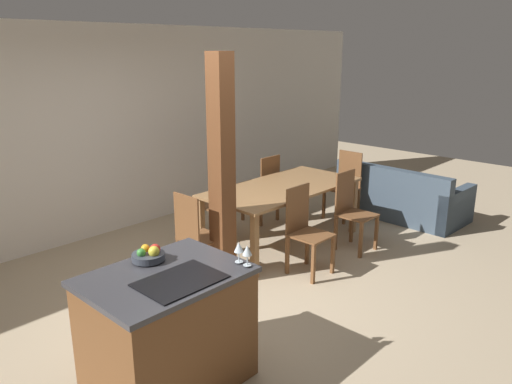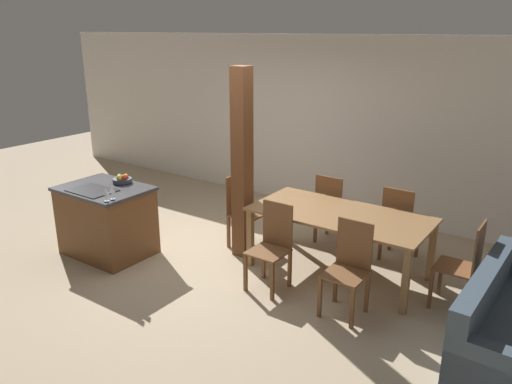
{
  "view_description": "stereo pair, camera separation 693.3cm",
  "coord_description": "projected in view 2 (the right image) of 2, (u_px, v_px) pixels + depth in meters",
  "views": [
    {
      "loc": [
        -3.04,
        -3.23,
        2.41
      ],
      "look_at": [
        0.6,
        0.2,
        0.95
      ],
      "focal_mm": 35.0,
      "sensor_mm": 36.0,
      "label": 1
    },
    {
      "loc": [
        3.79,
        -4.36,
        2.79
      ],
      "look_at": [
        0.6,
        0.2,
        0.95
      ],
      "focal_mm": 35.0,
      "sensor_mm": 36.0,
      "label": 2
    }
  ],
  "objects": [
    {
      "name": "wine_glass_middle",
      "position": [
        112.0,
        190.0,
        5.73
      ],
      "size": [
        0.07,
        0.07,
        0.15
      ],
      "color": "silver",
      "rests_on": "kitchen_island"
    },
    {
      "name": "wall_back",
      "position": [
        312.0,
        123.0,
        7.93
      ],
      "size": [
        11.2,
        0.08,
        2.7
      ],
      "color": "silver",
      "rests_on": "ground_plane"
    },
    {
      "name": "ground_plane",
      "position": [
        208.0,
        259.0,
        6.33
      ],
      "size": [
        16.0,
        16.0,
        0.0
      ],
      "primitive_type": "plane",
      "color": "tan"
    },
    {
      "name": "wine_glass_near",
      "position": [
        106.0,
        192.0,
        5.66
      ],
      "size": [
        0.07,
        0.07,
        0.15
      ],
      "color": "silver",
      "rests_on": "kitchen_island"
    },
    {
      "name": "dining_chair_near_left",
      "position": [
        272.0,
        245.0,
        5.51
      ],
      "size": [
        0.4,
        0.4,
        0.97
      ],
      "color": "brown",
      "rests_on": "ground_plane"
    },
    {
      "name": "dining_table",
      "position": [
        340.0,
        220.0,
        5.77
      ],
      "size": [
        2.05,
        1.0,
        0.76
      ],
      "color": "olive",
      "rests_on": "ground_plane"
    },
    {
      "name": "kitchen_island",
      "position": [
        107.0,
        220.0,
        6.36
      ],
      "size": [
        1.1,
        0.82,
        0.9
      ],
      "color": "brown",
      "rests_on": "ground_plane"
    },
    {
      "name": "dining_chair_near_right",
      "position": [
        349.0,
        267.0,
        5.01
      ],
      "size": [
        0.4,
        0.4,
        0.97
      ],
      "color": "brown",
      "rests_on": "ground_plane"
    },
    {
      "name": "dining_chair_far_left",
      "position": [
        331.0,
        208.0,
        6.63
      ],
      "size": [
        0.4,
        0.4,
        0.97
      ],
      "rotation": [
        0.0,
        0.0,
        3.14
      ],
      "color": "brown",
      "rests_on": "ground_plane"
    },
    {
      "name": "fruit_bowl",
      "position": [
        122.0,
        179.0,
        6.38
      ],
      "size": [
        0.24,
        0.24,
        0.12
      ],
      "color": "#383D47",
      "rests_on": "kitchen_island"
    },
    {
      "name": "dining_chair_foot_end",
      "position": [
        464.0,
        265.0,
        5.06
      ],
      "size": [
        0.4,
        0.4,
        0.97
      ],
      "rotation": [
        0.0,
        0.0,
        -1.57
      ],
      "color": "brown",
      "rests_on": "ground_plane"
    },
    {
      "name": "timber_post",
      "position": [
        242.0,
        165.0,
        6.09
      ],
      "size": [
        0.2,
        0.2,
        2.37
      ],
      "color": "brown",
      "rests_on": "ground_plane"
    },
    {
      "name": "dining_chair_far_right",
      "position": [
        399.0,
        223.0,
        6.13
      ],
      "size": [
        0.4,
        0.4,
        0.97
      ],
      "rotation": [
        0.0,
        0.0,
        3.14
      ],
      "color": "brown",
      "rests_on": "ground_plane"
    },
    {
      "name": "dining_chair_head_end",
      "position": [
        242.0,
        210.0,
        6.58
      ],
      "size": [
        0.4,
        0.4,
        0.97
      ],
      "rotation": [
        0.0,
        0.0,
        1.57
      ],
      "color": "brown",
      "rests_on": "ground_plane"
    }
  ]
}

